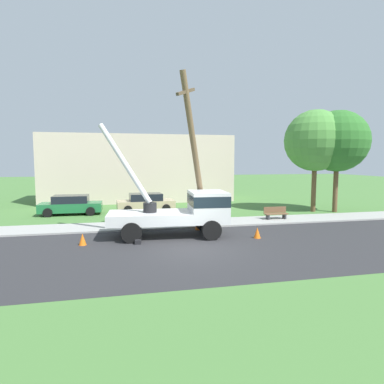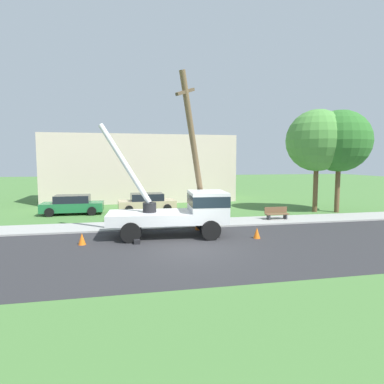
{
  "view_description": "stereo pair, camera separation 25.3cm",
  "coord_description": "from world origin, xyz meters",
  "px_view_note": "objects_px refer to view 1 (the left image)",
  "views": [
    {
      "loc": [
        -3.19,
        -14.1,
        4.01
      ],
      "look_at": [
        0.87,
        4.28,
        2.18
      ],
      "focal_mm": 30.72,
      "sensor_mm": 36.0,
      "label": 1
    },
    {
      "loc": [
        -2.95,
        -14.15,
        4.01
      ],
      "look_at": [
        0.87,
        4.28,
        2.18
      ],
      "focal_mm": 30.72,
      "sensor_mm": 36.0,
      "label": 2
    }
  ],
  "objects_px": {
    "leaning_utility_pole": "(195,152)",
    "parked_sedan_tan": "(146,202)",
    "roadside_tree_far": "(337,141)",
    "traffic_cone_curbside": "(198,225)",
    "traffic_cone_behind": "(82,239)",
    "traffic_cone_ahead": "(257,233)",
    "parked_sedan_green": "(71,205)",
    "utility_truck": "(184,209)",
    "roadside_tree_near": "(315,141)",
    "park_bench": "(276,213)"
  },
  "relations": [
    {
      "from": "leaning_utility_pole",
      "to": "parked_sedan_tan",
      "type": "distance_m",
      "value": 8.95
    },
    {
      "from": "leaning_utility_pole",
      "to": "roadside_tree_far",
      "type": "distance_m",
      "value": 13.03
    },
    {
      "from": "traffic_cone_curbside",
      "to": "parked_sedan_tan",
      "type": "height_order",
      "value": "parked_sedan_tan"
    },
    {
      "from": "leaning_utility_pole",
      "to": "traffic_cone_behind",
      "type": "relative_size",
      "value": 15.47
    },
    {
      "from": "traffic_cone_ahead",
      "to": "parked_sedan_green",
      "type": "xyz_separation_m",
      "value": [
        -10.44,
        9.92,
        0.43
      ]
    },
    {
      "from": "leaning_utility_pole",
      "to": "traffic_cone_behind",
      "type": "bearing_deg",
      "value": -162.83
    },
    {
      "from": "utility_truck",
      "to": "parked_sedan_tan",
      "type": "bearing_deg",
      "value": 98.72
    },
    {
      "from": "roadside_tree_near",
      "to": "traffic_cone_ahead",
      "type": "bearing_deg",
      "value": -137.17
    },
    {
      "from": "traffic_cone_behind",
      "to": "roadside_tree_far",
      "type": "height_order",
      "value": "roadside_tree_far"
    },
    {
      "from": "utility_truck",
      "to": "traffic_cone_curbside",
      "type": "bearing_deg",
      "value": 49.32
    },
    {
      "from": "leaning_utility_pole",
      "to": "roadside_tree_far",
      "type": "relative_size",
      "value": 1.11
    },
    {
      "from": "utility_truck",
      "to": "roadside_tree_far",
      "type": "relative_size",
      "value": 0.87
    },
    {
      "from": "parked_sedan_green",
      "to": "traffic_cone_ahead",
      "type": "bearing_deg",
      "value": -43.54
    },
    {
      "from": "utility_truck",
      "to": "traffic_cone_ahead",
      "type": "relative_size",
      "value": 12.04
    },
    {
      "from": "utility_truck",
      "to": "parked_sedan_green",
      "type": "height_order",
      "value": "utility_truck"
    },
    {
      "from": "leaning_utility_pole",
      "to": "roadside_tree_far",
      "type": "height_order",
      "value": "leaning_utility_pole"
    },
    {
      "from": "parked_sedan_green",
      "to": "parked_sedan_tan",
      "type": "height_order",
      "value": "same"
    },
    {
      "from": "parked_sedan_tan",
      "to": "traffic_cone_ahead",
      "type": "bearing_deg",
      "value": -64.08
    },
    {
      "from": "parked_sedan_tan",
      "to": "park_bench",
      "type": "height_order",
      "value": "parked_sedan_tan"
    },
    {
      "from": "traffic_cone_behind",
      "to": "park_bench",
      "type": "height_order",
      "value": "park_bench"
    },
    {
      "from": "leaning_utility_pole",
      "to": "parked_sedan_tan",
      "type": "bearing_deg",
      "value": 105.16
    },
    {
      "from": "roadside_tree_near",
      "to": "utility_truck",
      "type": "bearing_deg",
      "value": -152.75
    },
    {
      "from": "park_bench",
      "to": "roadside_tree_far",
      "type": "relative_size",
      "value": 0.21
    },
    {
      "from": "park_bench",
      "to": "roadside_tree_near",
      "type": "distance_m",
      "value": 7.42
    },
    {
      "from": "utility_truck",
      "to": "parked_sedan_green",
      "type": "relative_size",
      "value": 1.53
    },
    {
      "from": "parked_sedan_tan",
      "to": "leaning_utility_pole",
      "type": "bearing_deg",
      "value": -74.84
    },
    {
      "from": "roadside_tree_near",
      "to": "roadside_tree_far",
      "type": "xyz_separation_m",
      "value": [
        1.51,
        -0.57,
        -0.05
      ]
    },
    {
      "from": "roadside_tree_far",
      "to": "park_bench",
      "type": "bearing_deg",
      "value": -159.33
    },
    {
      "from": "traffic_cone_ahead",
      "to": "parked_sedan_tan",
      "type": "distance_m",
      "value": 11.27
    },
    {
      "from": "parked_sedan_tan",
      "to": "park_bench",
      "type": "xyz_separation_m",
      "value": [
        8.18,
        -5.7,
        -0.25
      ]
    },
    {
      "from": "traffic_cone_ahead",
      "to": "traffic_cone_behind",
      "type": "bearing_deg",
      "value": 176.93
    },
    {
      "from": "park_bench",
      "to": "traffic_cone_ahead",
      "type": "bearing_deg",
      "value": -126.33
    },
    {
      "from": "traffic_cone_ahead",
      "to": "park_bench",
      "type": "relative_size",
      "value": 0.35
    },
    {
      "from": "utility_truck",
      "to": "roadside_tree_near",
      "type": "relative_size",
      "value": 0.86
    },
    {
      "from": "parked_sedan_green",
      "to": "roadside_tree_near",
      "type": "relative_size",
      "value": 0.56
    },
    {
      "from": "traffic_cone_behind",
      "to": "roadside_tree_far",
      "type": "xyz_separation_m",
      "value": [
        18.06,
        6.28,
        5.16
      ]
    },
    {
      "from": "utility_truck",
      "to": "traffic_cone_ahead",
      "type": "height_order",
      "value": "utility_truck"
    },
    {
      "from": "traffic_cone_curbside",
      "to": "roadside_tree_near",
      "type": "distance_m",
      "value": 12.52
    },
    {
      "from": "traffic_cone_behind",
      "to": "park_bench",
      "type": "relative_size",
      "value": 0.35
    },
    {
      "from": "leaning_utility_pole",
      "to": "roadside_tree_far",
      "type": "bearing_deg",
      "value": 20.13
    },
    {
      "from": "roadside_tree_near",
      "to": "parked_sedan_green",
      "type": "bearing_deg",
      "value": 171.91
    },
    {
      "from": "traffic_cone_ahead",
      "to": "park_bench",
      "type": "bearing_deg",
      "value": 53.67
    },
    {
      "from": "roadside_tree_near",
      "to": "park_bench",
      "type": "bearing_deg",
      "value": -148.09
    },
    {
      "from": "traffic_cone_ahead",
      "to": "parked_sedan_tan",
      "type": "relative_size",
      "value": 0.12
    },
    {
      "from": "parked_sedan_green",
      "to": "roadside_tree_far",
      "type": "height_order",
      "value": "roadside_tree_far"
    },
    {
      "from": "parked_sedan_green",
      "to": "traffic_cone_curbside",
      "type": "bearing_deg",
      "value": -42.42
    },
    {
      "from": "utility_truck",
      "to": "parked_sedan_tan",
      "type": "height_order",
      "value": "utility_truck"
    },
    {
      "from": "park_bench",
      "to": "roadside_tree_far",
      "type": "xyz_separation_m",
      "value": [
        6.14,
        2.32,
        4.98
      ]
    },
    {
      "from": "leaning_utility_pole",
      "to": "roadside_tree_near",
      "type": "bearing_deg",
      "value": 25.24
    },
    {
      "from": "traffic_cone_behind",
      "to": "parked_sedan_tan",
      "type": "distance_m",
      "value": 10.37
    }
  ]
}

